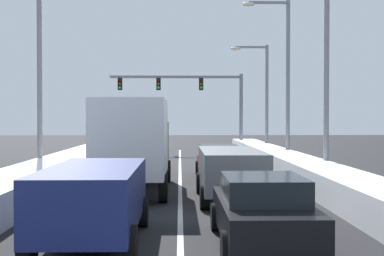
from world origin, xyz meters
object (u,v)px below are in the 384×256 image
Objects in this scene: sedan_maroon_right_lane_third at (219,161)px; sedan_tan_center_lane_third at (145,156)px; box_truck_center_lane_second at (135,140)px; traffic_light_gantry at (195,92)px; street_lamp_left_mid at (47,66)px; street_lamp_right_near at (319,55)px; street_lamp_right_far at (261,89)px; suv_gray_right_lane_second at (231,170)px; street_lamp_right_mid at (282,68)px; sedan_black_right_lane_nearest at (262,210)px; suv_navy_center_lane_nearest at (94,197)px.

sedan_maroon_right_lane_third is 1.00× the size of sedan_tan_center_lane_third.
traffic_light_gantry is (2.85, 22.77, 2.82)m from box_truck_center_lane_second.
box_truck_center_lane_second is at bearing -128.57° from sedan_maroon_right_lane_third.
sedan_tan_center_lane_third is at bearing 37.45° from street_lamp_left_mid.
street_lamp_right_near is 1.17× the size of street_lamp_right_far.
suv_gray_right_lane_second is 0.53× the size of street_lamp_right_mid.
sedan_black_right_lane_nearest is 3.67m from suv_navy_center_lane_nearest.
traffic_light_gantry is 1.26× the size of street_lamp_left_mid.
street_lamp_right_near is at bearing 69.47° from sedan_black_right_lane_nearest.
sedan_maroon_right_lane_third is (-0.00, 12.49, 0.00)m from sedan_black_right_lane_nearest.
traffic_light_gantry is at bearing 129.32° from street_lamp_right_far.
sedan_tan_center_lane_third is 0.50× the size of street_lamp_right_near.
street_lamp_right_mid reaches higher than suv_gray_right_lane_second.
suv_gray_right_lane_second reaches higher than sedan_tan_center_lane_third.
sedan_tan_center_lane_third is 0.49× the size of street_lamp_right_mid.
street_lamp_right_near is at bearing -89.17° from street_lamp_right_mid.
street_lamp_right_far is 0.92× the size of street_lamp_left_mid.
box_truck_center_lane_second is at bearing -126.53° from street_lamp_right_mid.
suv_gray_right_lane_second is at bearing -88.87° from traffic_light_gantry.
box_truck_center_lane_second is (-3.34, 2.06, 0.88)m from suv_gray_right_lane_second.
sedan_maroon_right_lane_third is at bearing 73.29° from suv_navy_center_lane_nearest.
sedan_black_right_lane_nearest is 12.41m from street_lamp_right_near.
street_lamp_left_mid is at bearing -131.68° from street_lamp_right_far.
street_lamp_right_near is (7.47, 2.59, 3.45)m from box_truck_center_lane_second.
suv_navy_center_lane_nearest is 13.38m from street_lamp_left_mid.
street_lamp_left_mid is (-4.13, -3.17, 4.26)m from sedan_tan_center_lane_third.
traffic_light_gantry is (2.94, 15.32, 3.96)m from sedan_tan_center_lane_third.
street_lamp_right_mid is (4.51, -12.83, 0.73)m from traffic_light_gantry.
suv_gray_right_lane_second reaches higher than sedan_black_right_lane_nearest.
street_lamp_left_mid is at bearing 108.24° from suv_navy_center_lane_nearest.
street_lamp_right_mid is (4.02, 11.99, 4.44)m from suv_gray_right_lane_second.
sedan_tan_center_lane_third is 0.42× the size of traffic_light_gantry.
box_truck_center_lane_second reaches higher than sedan_maroon_right_lane_third.
traffic_light_gantry reaches higher than sedan_maroon_right_lane_third.
sedan_black_right_lane_nearest is 15.24m from street_lamp_left_mid.
sedan_black_right_lane_nearest is at bearing -110.53° from street_lamp_right_near.
street_lamp_right_far is (4.50, -5.49, -0.05)m from traffic_light_gantry.
street_lamp_right_near is at bearing -32.71° from sedan_tan_center_lane_third.
traffic_light_gantry is 7.10m from street_lamp_right_far.
street_lamp_left_mid is (-7.07, -18.49, 0.30)m from traffic_light_gantry.
sedan_maroon_right_lane_third is 8.34m from street_lamp_right_mid.
sedan_black_right_lane_nearest is at bearing -98.77° from street_lamp_right_far.
suv_gray_right_lane_second is 13.41m from street_lamp_right_mid.
street_lamp_right_near is 0.98× the size of street_lamp_right_mid.
street_lamp_left_mid is at bearing -179.95° from sedan_maroon_right_lane_third.
box_truck_center_lane_second is 0.78× the size of street_lamp_right_mid.
street_lamp_right_mid is (3.94, 5.65, 4.69)m from sedan_maroon_right_lane_third.
street_lamp_left_mid is at bearing -110.93° from traffic_light_gantry.
sedan_tan_center_lane_third is (-3.43, 9.50, -0.25)m from suv_gray_right_lane_second.
traffic_light_gantry reaches higher than suv_gray_right_lane_second.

